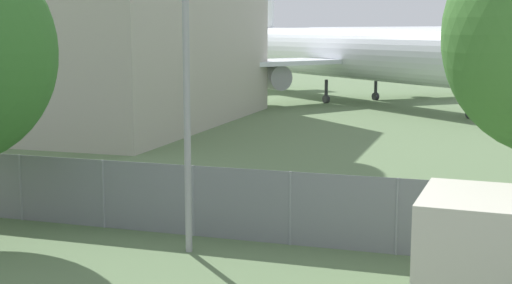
% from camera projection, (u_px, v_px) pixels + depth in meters
% --- Properties ---
extents(perimeter_fence, '(56.07, 0.07, 1.82)m').
position_uv_depth(perimeter_fence, '(193.00, 201.00, 17.98)').
color(perimeter_fence, gray).
rests_on(perimeter_fence, ground).
extents(airplane, '(31.25, 29.69, 11.00)m').
position_uv_depth(airplane, '(362.00, 54.00, 50.69)').
color(airplane, white).
rests_on(airplane, ground).
extents(light_mast, '(0.44, 0.44, 7.12)m').
position_uv_depth(light_mast, '(186.00, 64.00, 16.14)').
color(light_mast, '#99999E').
rests_on(light_mast, ground).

